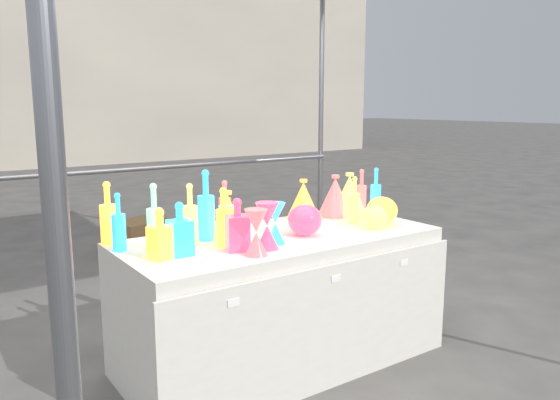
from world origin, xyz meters
TOP-DOWN VIEW (x-y plane):
  - ground at (0.00, 0.00)m, footprint 80.00×80.00m
  - display_table at (0.00, -0.01)m, footprint 1.84×0.83m
  - background_building at (4.00, 14.00)m, footprint 14.00×6.00m
  - cardboard_box_closed at (0.14, 2.54)m, footprint 0.59×0.50m
  - cardboard_box_flat at (0.25, 2.88)m, footprint 0.65×0.47m
  - bottle_0 at (-0.85, 0.35)m, footprint 0.10×0.10m
  - bottle_1 at (-0.85, 0.19)m, footprint 0.08×0.08m
  - bottle_3 at (-0.16, 0.35)m, footprint 0.09×0.09m
  - bottle_4 at (-0.50, 0.10)m, footprint 0.08×0.08m
  - bottle_5 at (-0.72, 0.04)m, footprint 0.10×0.10m
  - bottle_6 at (-0.38, -0.04)m, footprint 0.09×0.09m
  - bottle_7 at (-0.39, 0.13)m, footprint 0.12×0.12m
  - decanter_0 at (-0.74, -0.07)m, footprint 0.12×0.12m
  - decanter_1 at (-0.36, -0.15)m, footprint 0.14×0.14m
  - decanter_2 at (-0.63, -0.07)m, footprint 0.11×0.11m
  - hourglass_0 at (-0.22, -0.20)m, footprint 0.13×0.13m
  - hourglass_1 at (-0.33, -0.28)m, footprint 0.13×0.13m
  - hourglass_3 at (-0.30, 0.06)m, footprint 0.12×0.12m
  - hourglass_4 at (-0.32, -0.00)m, footprint 0.11×0.11m
  - hourglass_5 at (-0.13, -0.14)m, footprint 0.13×0.13m
  - globe_0 at (0.67, -0.13)m, footprint 0.25×0.25m
  - globe_1 at (0.54, -0.19)m, footprint 0.19×0.19m
  - globe_2 at (0.11, -0.09)m, footprint 0.24×0.24m
  - lampshade_0 at (-0.27, 0.12)m, footprint 0.24×0.24m
  - lampshade_1 at (0.38, 0.28)m, footprint 0.27×0.27m
  - lampshade_2 at (0.61, 0.24)m, footprint 0.26×0.26m
  - lampshade_3 at (0.69, 0.19)m, footprint 0.31×0.31m
  - bottle_8 at (0.86, 0.12)m, footprint 0.08×0.08m
  - bottle_10 at (0.79, 0.19)m, footprint 0.08×0.08m
  - bottle_11 at (0.55, -0.01)m, footprint 0.08×0.08m

SIDE VIEW (x-z plane):
  - ground at x=0.00m, z-range 0.00..0.00m
  - cardboard_box_flat at x=0.25m, z-range 0.00..0.05m
  - cardboard_box_closed at x=0.14m, z-range 0.00..0.37m
  - display_table at x=0.00m, z-range 0.00..0.75m
  - globe_1 at x=0.54m, z-range 0.75..0.88m
  - globe_0 at x=0.67m, z-range 0.75..0.90m
  - globe_2 at x=0.11m, z-range 0.75..0.90m
  - hourglass_3 at x=-0.30m, z-range 0.75..0.94m
  - hourglass_4 at x=-0.32m, z-range 0.75..0.94m
  - hourglass_5 at x=-0.13m, z-range 0.75..0.97m
  - hourglass_1 at x=-0.33m, z-range 0.75..0.98m
  - hourglass_0 at x=-0.22m, z-range 0.75..0.99m
  - decanter_0 at x=-0.74m, z-range 0.75..1.00m
  - lampshade_1 at x=0.38m, z-range 0.75..1.01m
  - lampshade_0 at x=-0.27m, z-range 0.75..1.01m
  - decanter_2 at x=-0.63m, z-range 0.75..1.01m
  - decanter_1 at x=-0.36m, z-range 0.75..1.02m
  - lampshade_2 at x=0.61m, z-range 0.75..1.02m
  - bottle_3 at x=-0.16m, z-range 0.75..1.03m
  - lampshade_3 at x=0.69m, z-range 0.75..1.03m
  - bottle_11 at x=0.55m, z-range 0.75..1.04m
  - bottle_1 at x=-0.85m, z-range 0.75..1.05m
  - bottle_10 at x=0.79m, z-range 0.75..1.05m
  - bottle_6 at x=-0.38m, z-range 0.75..1.06m
  - bottle_8 at x=0.86m, z-range 0.75..1.06m
  - bottle_4 at x=-0.50m, z-range 0.75..1.07m
  - bottle_0 at x=-0.85m, z-range 0.75..1.08m
  - bottle_5 at x=-0.72m, z-range 0.75..1.10m
  - bottle_7 at x=-0.39m, z-range 0.75..1.13m
  - background_building at x=4.00m, z-range 0.00..6.00m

